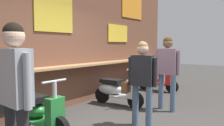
# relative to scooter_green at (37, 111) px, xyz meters

# --- Properties ---
(market_stall_facade) EXTENTS (10.23, 0.61, 3.79)m
(market_stall_facade) POSITION_rel_scooter_green_xyz_m (1.12, 0.94, 1.50)
(market_stall_facade) COLOR brown
(market_stall_facade) RESTS_ON ground_plane
(scooter_green) EXTENTS (0.46, 1.40, 0.97)m
(scooter_green) POSITION_rel_scooter_green_xyz_m (0.00, 0.00, 0.00)
(scooter_green) COLOR #237533
(scooter_green) RESTS_ON ground_plane
(scooter_silver) EXTENTS (0.47, 1.40, 0.97)m
(scooter_silver) POSITION_rel_scooter_green_xyz_m (2.24, -0.00, 0.00)
(scooter_silver) COLOR #B2B5BA
(scooter_silver) RESTS_ON ground_plane
(scooter_red) EXTENTS (0.46, 1.40, 0.97)m
(scooter_red) POSITION_rel_scooter_green_xyz_m (4.46, -0.00, 0.00)
(scooter_red) COLOR red
(scooter_red) RESTS_ON ground_plane
(shopper_with_handbag) EXTENTS (0.30, 0.67, 1.70)m
(shopper_with_handbag) POSITION_rel_scooter_green_xyz_m (2.62, -1.20, 0.65)
(shopper_with_handbag) COLOR slate
(shopper_with_handbag) RESTS_ON ground_plane
(shopper_browsing) EXTENTS (0.26, 0.68, 1.75)m
(shopper_browsing) POSITION_rel_scooter_green_xyz_m (-0.90, -0.99, 0.69)
(shopper_browsing) COLOR #232328
(shopper_browsing) RESTS_ON ground_plane
(shopper_passing) EXTENTS (0.35, 0.64, 1.58)m
(shopper_passing) POSITION_rel_scooter_green_xyz_m (1.34, -1.27, 0.56)
(shopper_passing) COLOR slate
(shopper_passing) RESTS_ON ground_plane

